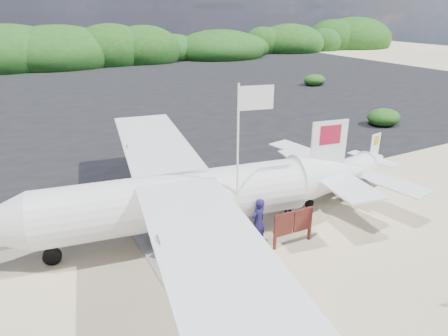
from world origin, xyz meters
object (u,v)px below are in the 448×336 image
at_px(crew_c, 288,179).
at_px(crew_b, 284,194).
at_px(baggage_cart, 190,244).
at_px(crew_a, 258,222).
at_px(aircraft_large, 257,100).
at_px(flagpole, 237,246).
at_px(signboard, 292,244).

bearing_deg(crew_c, crew_b, 47.21).
distance_m(baggage_cart, crew_b, 4.57).
height_order(crew_a, aircraft_large, aircraft_large).
height_order(crew_b, crew_c, crew_c).
bearing_deg(flagpole, crew_a, -18.54).
bearing_deg(baggage_cart, aircraft_large, 52.08).
bearing_deg(flagpole, crew_c, 30.14).
xyz_separation_m(baggage_cart, flagpole, (1.47, -0.93, 0.00)).
xyz_separation_m(baggage_cart, crew_b, (4.47, 0.31, 0.89)).
height_order(signboard, crew_b, crew_b).
distance_m(crew_b, crew_c, 1.46).
relative_size(signboard, aircraft_large, 0.10).
bearing_deg(signboard, crew_c, 58.46).
distance_m(flagpole, aircraft_large, 24.74).
distance_m(baggage_cart, signboard, 3.79).
relative_size(baggage_cart, crew_a, 1.56).
bearing_deg(aircraft_large, baggage_cart, 61.41).
height_order(crew_c, aircraft_large, aircraft_large).
distance_m(crew_c, aircraft_large, 20.72).
xyz_separation_m(flagpole, crew_a, (0.75, -0.25, 0.93)).
relative_size(flagpole, crew_b, 3.37).
height_order(baggage_cart, crew_b, crew_b).
height_order(crew_a, crew_c, crew_c).
distance_m(signboard, crew_b, 2.55).
bearing_deg(flagpole, crew_b, 22.38).
bearing_deg(signboard, aircraft_large, 62.82).
xyz_separation_m(crew_a, aircraft_large, (13.11, 20.75, -0.93)).
height_order(flagpole, crew_b, flagpole).
height_order(baggage_cart, aircraft_large, aircraft_large).
distance_m(signboard, aircraft_large, 24.50).
height_order(flagpole, signboard, flagpole).
bearing_deg(signboard, flagpole, 157.20).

